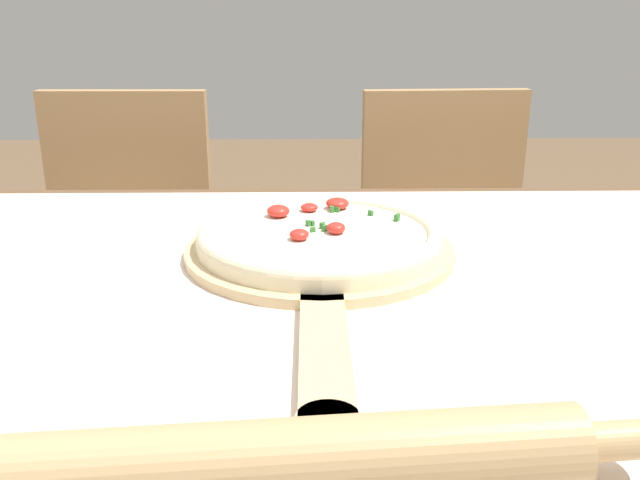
{
  "coord_description": "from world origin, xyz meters",
  "views": [
    {
      "loc": [
        0.04,
        -0.69,
        1.06
      ],
      "look_at": [
        0.05,
        0.07,
        0.8
      ],
      "focal_mm": 38.0,
      "sensor_mm": 36.0,
      "label": 1
    }
  ],
  "objects_px": {
    "chair_left": "(125,260)",
    "chair_right": "(447,258)",
    "pizza_peel": "(320,258)",
    "pizza": "(319,236)",
    "rolling_pin": "(276,462)"
  },
  "relations": [
    {
      "from": "pizza",
      "to": "chair_right",
      "type": "relative_size",
      "value": 0.34
    },
    {
      "from": "rolling_pin",
      "to": "pizza",
      "type": "bearing_deg",
      "value": 85.54
    },
    {
      "from": "pizza",
      "to": "rolling_pin",
      "type": "height_order",
      "value": "rolling_pin"
    },
    {
      "from": "rolling_pin",
      "to": "chair_left",
      "type": "bearing_deg",
      "value": 109.86
    },
    {
      "from": "chair_left",
      "to": "chair_right",
      "type": "xyz_separation_m",
      "value": [
        0.74,
        -0.0,
        0.0
      ]
    },
    {
      "from": "pizza",
      "to": "chair_right",
      "type": "xyz_separation_m",
      "value": [
        0.31,
        0.67,
        -0.28
      ]
    },
    {
      "from": "pizza_peel",
      "to": "chair_left",
      "type": "bearing_deg",
      "value": 122.05
    },
    {
      "from": "chair_left",
      "to": "chair_right",
      "type": "bearing_deg",
      "value": 0.95
    },
    {
      "from": "pizza",
      "to": "chair_left",
      "type": "bearing_deg",
      "value": 123.17
    },
    {
      "from": "pizza_peel",
      "to": "chair_right",
      "type": "distance_m",
      "value": 0.81
    },
    {
      "from": "pizza",
      "to": "chair_left",
      "type": "relative_size",
      "value": 0.34
    },
    {
      "from": "chair_left",
      "to": "pizza_peel",
      "type": "bearing_deg",
      "value": -56.99
    },
    {
      "from": "pizza_peel",
      "to": "rolling_pin",
      "type": "xyz_separation_m",
      "value": [
        -0.03,
        -0.41,
        0.02
      ]
    },
    {
      "from": "pizza_peel",
      "to": "chair_right",
      "type": "relative_size",
      "value": 0.64
    },
    {
      "from": "pizza_peel",
      "to": "pizza",
      "type": "relative_size",
      "value": 1.86
    }
  ]
}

